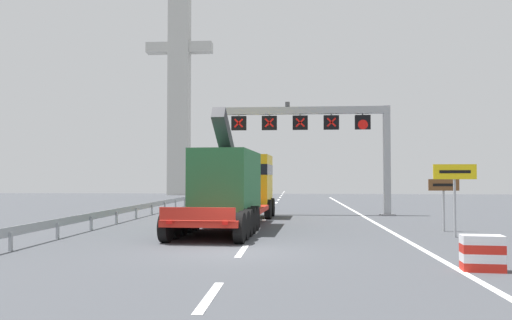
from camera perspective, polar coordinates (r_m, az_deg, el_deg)
The scene contains 10 objects.
ground at distance 16.07m, azimuth -3.04°, elevation -10.40°, with size 112.00×112.00×0.00m, color #424449.
lane_markings at distance 46.40m, azimuth 2.34°, elevation -4.89°, with size 0.20×75.69×0.01m.
edge_line_right at distance 28.17m, azimuth 12.93°, elevation -6.72°, with size 0.20×63.00×0.01m, color silver.
overhead_lane_gantry at distance 31.58m, azimuth 7.62°, elevation 3.73°, with size 11.34×0.90×7.09m.
heavy_haul_truck_red at distance 25.26m, azimuth -2.25°, elevation -2.81°, with size 3.64×14.16×5.30m.
exit_sign_yellow at distance 21.05m, azimuth 21.74°, elevation -2.25°, with size 1.65×0.15×2.86m.
tourist_info_sign_brown at distance 23.25m, azimuth 20.64°, elevation -3.46°, with size 1.31×0.15×2.27m.
crash_barrier_striped at distance 13.89m, azimuth 24.42°, elevation -9.67°, with size 1.04×0.58×0.90m.
guardrail_left at distance 29.50m, azimuth -13.62°, elevation -5.42°, with size 0.13×28.50×0.76m.
bridge_pylon_distant at distance 69.65m, azimuth -8.74°, elevation 9.75°, with size 9.00×2.00×32.24m.
Camera 1 is at (2.05, -15.76, 2.34)m, focal length 35.04 mm.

